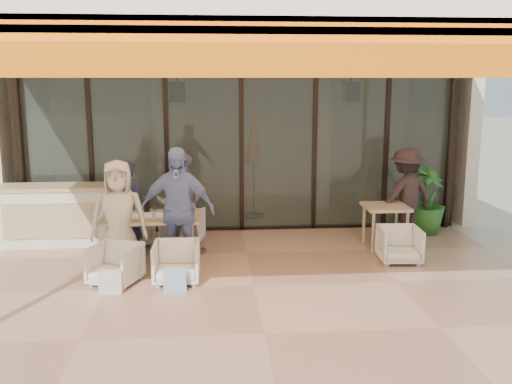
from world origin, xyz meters
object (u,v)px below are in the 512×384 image
host_counter (54,215)px  chair_far_left (133,227)px  chair_near_right (176,260)px  diner_navy (128,208)px  diner_cream (119,217)px  chair_near_left (115,263)px  standing_woman (406,196)px  chair_far_right (183,225)px  potted_palm (426,200)px  dining_table (151,219)px  diner_periwinkle (177,210)px  diner_grey (181,204)px  side_table (386,212)px  side_chair (399,243)px

host_counter → chair_far_left: host_counter is taller
chair_near_right → diner_navy: bearing=122.0°
host_counter → diner_cream: (1.32, -1.52, 0.30)m
chair_near_left → standing_woman: size_ratio=0.38×
chair_far_right → potted_palm: potted_palm is taller
diner_navy → dining_table: bearing=145.9°
chair_far_left → standing_woman: 4.71m
chair_near_left → diner_periwinkle: size_ratio=0.34×
diner_grey → chair_near_right: bearing=91.3°
dining_table → chair_far_left: 1.10m
diner_cream → standing_woman: bearing=11.3°
diner_periwinkle → potted_palm: 4.72m
diner_periwinkle → potted_palm: diner_periwinkle is taller
standing_woman → dining_table: bearing=-11.1°
dining_table → diner_grey: size_ratio=0.91×
diner_cream → standing_woman: size_ratio=1.01×
side_table → side_chair: 0.82m
chair_near_right → diner_periwinkle: 0.78m
host_counter → chair_near_right: bearing=-43.0°
chair_near_left → potted_palm: 5.69m
host_counter → side_chair: (5.53, -1.40, -0.22)m
chair_far_left → diner_navy: bearing=68.2°
diner_periwinkle → side_table: 3.49m
diner_grey → diner_cream: diner_cream is taller
chair_far_left → diner_cream: (0.00, -1.40, 0.52)m
diner_cream → potted_palm: (5.23, 1.73, -0.19)m
chair_near_left → standing_woman: 5.02m
side_chair → standing_woman: bearing=70.8°
side_table → potted_palm: 1.33m
chair_near_right → potted_palm: bearing=27.9°
diner_cream → side_chair: (4.21, 0.12, -0.52)m
diner_navy → diner_grey: diner_grey is taller
chair_near_left → diner_grey: (0.84, 1.40, 0.51)m
chair_near_left → diner_grey: diner_grey is taller
host_counter → diner_cream: size_ratio=1.11×
chair_near_right → diner_navy: diner_navy is taller
diner_cream → chair_far_right: bearing=55.5°
diner_grey → chair_far_right: bearing=-88.7°
diner_grey → chair_far_left: bearing=-29.5°
diner_navy → diner_cream: diner_cream is taller
chair_far_right → diner_navy: diner_navy is taller
chair_far_left → side_chair: size_ratio=1.01×
chair_far_left → chair_near_right: bearing=92.0°
dining_table → chair_near_left: dining_table is taller
chair_far_left → diner_grey: diner_grey is taller
chair_near_right → standing_woman: 4.24m
chair_near_left → diner_navy: 1.47m
standing_woman → side_table: bearing=17.5°
host_counter → chair_far_left: 1.35m
host_counter → chair_far_left: size_ratio=2.92×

